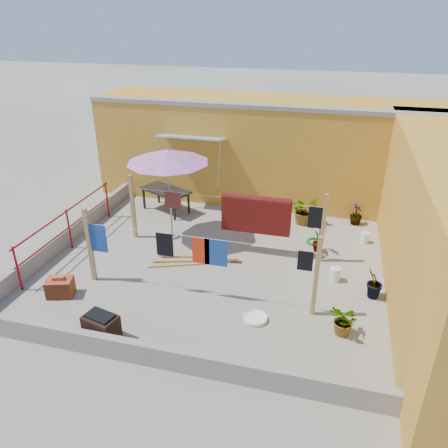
{
  "coord_description": "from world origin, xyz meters",
  "views": [
    {
      "loc": [
        2.61,
        -8.89,
        5.62
      ],
      "look_at": [
        0.16,
        0.3,
        0.96
      ],
      "focal_mm": 35.0,
      "sensor_mm": 36.0,
      "label": 1
    }
  ],
  "objects_px": {
    "patio_umbrella": "(168,157)",
    "outdoor_table": "(165,192)",
    "white_basin": "(256,318)",
    "brick_stack": "(60,287)",
    "green_hose": "(315,242)",
    "plant_back_a": "(304,210)",
    "brazier": "(101,327)",
    "water_jug_a": "(335,274)",
    "water_jug_b": "(365,237)"
  },
  "relations": [
    {
      "from": "brazier",
      "to": "water_jug_b",
      "type": "height_order",
      "value": "brazier"
    },
    {
      "from": "white_basin",
      "to": "brazier",
      "type": "bearing_deg",
      "value": -154.35
    },
    {
      "from": "water_jug_a",
      "to": "green_hose",
      "type": "bearing_deg",
      "value": 108.43
    },
    {
      "from": "patio_umbrella",
      "to": "green_hose",
      "type": "bearing_deg",
      "value": 9.73
    },
    {
      "from": "outdoor_table",
      "to": "plant_back_a",
      "type": "height_order",
      "value": "plant_back_a"
    },
    {
      "from": "brick_stack",
      "to": "plant_back_a",
      "type": "bearing_deg",
      "value": 46.5
    },
    {
      "from": "water_jug_a",
      "to": "green_hose",
      "type": "height_order",
      "value": "water_jug_a"
    },
    {
      "from": "outdoor_table",
      "to": "plant_back_a",
      "type": "xyz_separation_m",
      "value": [
        4.19,
        0.22,
        -0.23
      ]
    },
    {
      "from": "patio_umbrella",
      "to": "water_jug_b",
      "type": "bearing_deg",
      "value": 11.24
    },
    {
      "from": "brazier",
      "to": "green_hose",
      "type": "bearing_deg",
      "value": 53.85
    },
    {
      "from": "brazier",
      "to": "green_hose",
      "type": "distance_m",
      "value": 6.11
    },
    {
      "from": "brick_stack",
      "to": "brazier",
      "type": "height_order",
      "value": "brazier"
    },
    {
      "from": "brick_stack",
      "to": "green_hose",
      "type": "height_order",
      "value": "brick_stack"
    },
    {
      "from": "brick_stack",
      "to": "white_basin",
      "type": "height_order",
      "value": "brick_stack"
    },
    {
      "from": "patio_umbrella",
      "to": "water_jug_a",
      "type": "bearing_deg",
      "value": -13.83
    },
    {
      "from": "outdoor_table",
      "to": "plant_back_a",
      "type": "bearing_deg",
      "value": 3.01
    },
    {
      "from": "brick_stack",
      "to": "white_basin",
      "type": "bearing_deg",
      "value": 3.3
    },
    {
      "from": "patio_umbrella",
      "to": "water_jug_a",
      "type": "height_order",
      "value": "patio_umbrella"
    },
    {
      "from": "outdoor_table",
      "to": "water_jug_a",
      "type": "distance_m",
      "value": 5.87
    },
    {
      "from": "water_jug_b",
      "to": "green_hose",
      "type": "distance_m",
      "value": 1.34
    },
    {
      "from": "brick_stack",
      "to": "water_jug_b",
      "type": "relative_size",
      "value": 1.93
    },
    {
      "from": "water_jug_b",
      "to": "outdoor_table",
      "type": "bearing_deg",
      "value": 174.63
    },
    {
      "from": "patio_umbrella",
      "to": "brazier",
      "type": "distance_m",
      "value": 4.73
    },
    {
      "from": "white_basin",
      "to": "plant_back_a",
      "type": "height_order",
      "value": "plant_back_a"
    },
    {
      "from": "patio_umbrella",
      "to": "outdoor_table",
      "type": "distance_m",
      "value": 2.41
    },
    {
      "from": "patio_umbrella",
      "to": "white_basin",
      "type": "relative_size",
      "value": 5.4
    },
    {
      "from": "white_basin",
      "to": "green_hose",
      "type": "relative_size",
      "value": 1.09
    },
    {
      "from": "plant_back_a",
      "to": "white_basin",
      "type": "bearing_deg",
      "value": -95.56
    },
    {
      "from": "white_basin",
      "to": "water_jug_a",
      "type": "bearing_deg",
      "value": 51.84
    },
    {
      "from": "plant_back_a",
      "to": "patio_umbrella",
      "type": "bearing_deg",
      "value": -152.17
    },
    {
      "from": "water_jug_b",
      "to": "plant_back_a",
      "type": "xyz_separation_m",
      "value": [
        -1.72,
        0.78,
        0.27
      ]
    },
    {
      "from": "outdoor_table",
      "to": "water_jug_a",
      "type": "relative_size",
      "value": 4.49
    },
    {
      "from": "water_jug_a",
      "to": "outdoor_table",
      "type": "bearing_deg",
      "value": 152.94
    },
    {
      "from": "green_hose",
      "to": "plant_back_a",
      "type": "height_order",
      "value": "plant_back_a"
    },
    {
      "from": "outdoor_table",
      "to": "green_hose",
      "type": "bearing_deg",
      "value": -11.2
    },
    {
      "from": "water_jug_a",
      "to": "water_jug_b",
      "type": "height_order",
      "value": "water_jug_a"
    },
    {
      "from": "water_jug_a",
      "to": "water_jug_b",
      "type": "bearing_deg",
      "value": 71.47
    },
    {
      "from": "water_jug_b",
      "to": "green_hose",
      "type": "xyz_separation_m",
      "value": [
        -1.29,
        -0.36,
        -0.12
      ]
    },
    {
      "from": "outdoor_table",
      "to": "white_basin",
      "type": "xyz_separation_m",
      "value": [
        3.73,
        -4.55,
        -0.6
      ]
    },
    {
      "from": "outdoor_table",
      "to": "plant_back_a",
      "type": "distance_m",
      "value": 4.21
    },
    {
      "from": "water_jug_b",
      "to": "plant_back_a",
      "type": "relative_size",
      "value": 0.4
    },
    {
      "from": "patio_umbrella",
      "to": "green_hose",
      "type": "xyz_separation_m",
      "value": [
        3.84,
        0.66,
        -2.26
      ]
    },
    {
      "from": "brazier",
      "to": "white_basin",
      "type": "xyz_separation_m",
      "value": [
        2.7,
        1.3,
        -0.23
      ]
    },
    {
      "from": "green_hose",
      "to": "brazier",
      "type": "bearing_deg",
      "value": -126.15
    },
    {
      "from": "brazier",
      "to": "white_basin",
      "type": "height_order",
      "value": "brazier"
    },
    {
      "from": "brazier",
      "to": "green_hose",
      "type": "xyz_separation_m",
      "value": [
        3.6,
        4.93,
        -0.24
      ]
    },
    {
      "from": "brazier",
      "to": "water_jug_a",
      "type": "height_order",
      "value": "brazier"
    },
    {
      "from": "outdoor_table",
      "to": "green_hose",
      "type": "relative_size",
      "value": 3.76
    },
    {
      "from": "brick_stack",
      "to": "brazier",
      "type": "distance_m",
      "value": 1.91
    },
    {
      "from": "patio_umbrella",
      "to": "outdoor_table",
      "type": "relative_size",
      "value": 1.56
    }
  ]
}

